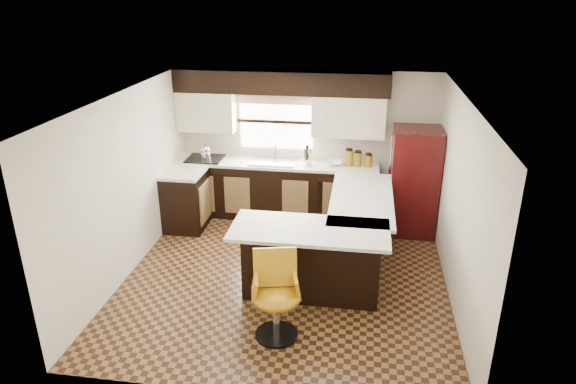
% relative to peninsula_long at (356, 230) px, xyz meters
% --- Properties ---
extents(floor, '(4.40, 4.40, 0.00)m').
position_rel_peninsula_long_xyz_m(floor, '(-0.90, -0.62, -0.45)').
color(floor, '#49301A').
rests_on(floor, ground).
extents(ceiling, '(4.40, 4.40, 0.00)m').
position_rel_peninsula_long_xyz_m(ceiling, '(-0.90, -0.62, 1.95)').
color(ceiling, silver).
rests_on(ceiling, wall_back).
extents(wall_back, '(4.40, 0.00, 4.40)m').
position_rel_peninsula_long_xyz_m(wall_back, '(-0.90, 1.58, 0.75)').
color(wall_back, beige).
rests_on(wall_back, floor).
extents(wall_front, '(4.40, 0.00, 4.40)m').
position_rel_peninsula_long_xyz_m(wall_front, '(-0.90, -2.83, 0.75)').
color(wall_front, beige).
rests_on(wall_front, floor).
extents(wall_left, '(0.00, 4.40, 4.40)m').
position_rel_peninsula_long_xyz_m(wall_left, '(-3.00, -0.62, 0.75)').
color(wall_left, beige).
rests_on(wall_left, floor).
extents(wall_right, '(0.00, 4.40, 4.40)m').
position_rel_peninsula_long_xyz_m(wall_right, '(1.20, -0.62, 0.75)').
color(wall_right, beige).
rests_on(wall_right, floor).
extents(base_cab_back, '(3.30, 0.60, 0.90)m').
position_rel_peninsula_long_xyz_m(base_cab_back, '(-1.35, 1.28, 0.00)').
color(base_cab_back, black).
rests_on(base_cab_back, floor).
extents(base_cab_left, '(0.60, 0.70, 0.90)m').
position_rel_peninsula_long_xyz_m(base_cab_left, '(-2.70, 0.62, 0.00)').
color(base_cab_left, black).
rests_on(base_cab_left, floor).
extents(counter_back, '(3.30, 0.60, 0.04)m').
position_rel_peninsula_long_xyz_m(counter_back, '(-1.35, 1.28, 0.47)').
color(counter_back, silver).
rests_on(counter_back, base_cab_back).
extents(counter_left, '(0.60, 0.70, 0.04)m').
position_rel_peninsula_long_xyz_m(counter_left, '(-2.70, 0.62, 0.47)').
color(counter_left, silver).
rests_on(counter_left, base_cab_left).
extents(soffit, '(3.40, 0.35, 0.36)m').
position_rel_peninsula_long_xyz_m(soffit, '(-1.30, 1.40, 1.77)').
color(soffit, black).
rests_on(soffit, wall_back).
extents(upper_cab_left, '(0.94, 0.35, 0.64)m').
position_rel_peninsula_long_xyz_m(upper_cab_left, '(-2.52, 1.40, 1.27)').
color(upper_cab_left, beige).
rests_on(upper_cab_left, wall_back).
extents(upper_cab_right, '(1.14, 0.35, 0.64)m').
position_rel_peninsula_long_xyz_m(upper_cab_right, '(-0.22, 1.40, 1.27)').
color(upper_cab_right, beige).
rests_on(upper_cab_right, wall_back).
extents(window_pane, '(1.20, 0.02, 0.90)m').
position_rel_peninsula_long_xyz_m(window_pane, '(-1.40, 1.56, 1.10)').
color(window_pane, white).
rests_on(window_pane, wall_back).
extents(valance, '(1.30, 0.06, 0.18)m').
position_rel_peninsula_long_xyz_m(valance, '(-1.40, 1.52, 1.49)').
color(valance, '#D19B93').
rests_on(valance, wall_back).
extents(sink, '(0.75, 0.45, 0.03)m').
position_rel_peninsula_long_xyz_m(sink, '(-1.40, 1.25, 0.51)').
color(sink, '#B2B2B7').
rests_on(sink, counter_back).
extents(dishwasher, '(0.58, 0.03, 0.78)m').
position_rel_peninsula_long_xyz_m(dishwasher, '(-0.35, 0.99, -0.02)').
color(dishwasher, black).
rests_on(dishwasher, floor).
extents(cooktop, '(0.58, 0.50, 0.02)m').
position_rel_peninsula_long_xyz_m(cooktop, '(-2.55, 1.25, 0.51)').
color(cooktop, black).
rests_on(cooktop, counter_back).
extents(peninsula_long, '(0.60, 1.95, 0.90)m').
position_rel_peninsula_long_xyz_m(peninsula_long, '(0.00, 0.00, 0.00)').
color(peninsula_long, black).
rests_on(peninsula_long, floor).
extents(peninsula_return, '(1.65, 0.60, 0.90)m').
position_rel_peninsula_long_xyz_m(peninsula_return, '(-0.53, -0.97, 0.00)').
color(peninsula_return, black).
rests_on(peninsula_return, floor).
extents(counter_pen_long, '(0.84, 1.95, 0.04)m').
position_rel_peninsula_long_xyz_m(counter_pen_long, '(0.05, 0.00, 0.47)').
color(counter_pen_long, silver).
rests_on(counter_pen_long, peninsula_long).
extents(counter_pen_return, '(1.89, 0.84, 0.04)m').
position_rel_peninsula_long_xyz_m(counter_pen_return, '(-0.55, -1.06, 0.47)').
color(counter_pen_return, silver).
rests_on(counter_pen_return, peninsula_return).
extents(refrigerator, '(0.71, 0.68, 1.66)m').
position_rel_peninsula_long_xyz_m(refrigerator, '(0.82, 1.02, 0.38)').
color(refrigerator, '#36090A').
rests_on(refrigerator, floor).
extents(bar_chair, '(0.62, 0.62, 0.98)m').
position_rel_peninsula_long_xyz_m(bar_chair, '(-0.81, -1.89, 0.04)').
color(bar_chair, '#BB830F').
rests_on(bar_chair, floor).
extents(kettle, '(0.18, 0.18, 0.24)m').
position_rel_peninsula_long_xyz_m(kettle, '(-2.54, 1.26, 0.64)').
color(kettle, silver).
rests_on(kettle, cooktop).
extents(percolator, '(0.14, 0.14, 0.28)m').
position_rel_peninsula_long_xyz_m(percolator, '(-0.85, 1.28, 0.63)').
color(percolator, silver).
rests_on(percolator, counter_back).
extents(mixing_bowl, '(0.29, 0.29, 0.06)m').
position_rel_peninsula_long_xyz_m(mixing_bowl, '(-0.42, 1.28, 0.53)').
color(mixing_bowl, white).
rests_on(mixing_bowl, counter_back).
extents(canister_large, '(0.13, 0.13, 0.25)m').
position_rel_peninsula_long_xyz_m(canister_large, '(-0.19, 1.30, 0.62)').
color(canister_large, '#826212').
rests_on(canister_large, counter_back).
extents(canister_med, '(0.13, 0.13, 0.22)m').
position_rel_peninsula_long_xyz_m(canister_med, '(-0.05, 1.30, 0.61)').
color(canister_med, '#826212').
rests_on(canister_med, counter_back).
extents(canister_small, '(0.12, 0.12, 0.19)m').
position_rel_peninsula_long_xyz_m(canister_small, '(0.12, 1.30, 0.59)').
color(canister_small, '#826212').
rests_on(canister_small, counter_back).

